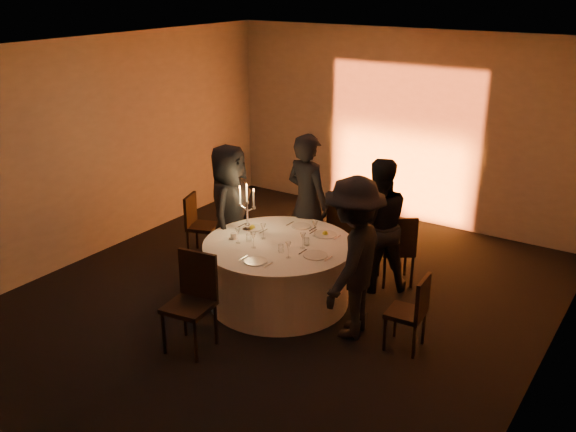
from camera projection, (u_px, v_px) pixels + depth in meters
The scene contains 33 objects.
floor at pixel (279, 301), 7.84m from camera, with size 7.00×7.00×0.00m, color black.
ceiling at pixel (278, 49), 6.78m from camera, with size 7.00×7.00×0.00m, color silver.
wall_back at pixel (403, 127), 10.04m from camera, with size 7.00×7.00×0.00m, color #9E9993.
wall_front at pixel (4, 311), 4.57m from camera, with size 7.00×7.00×0.00m, color #9E9993.
wall_left at pixel (99, 148), 8.85m from camera, with size 7.00×7.00×0.00m, color #9E9993.
wall_right at pixel (554, 241), 5.77m from camera, with size 7.00×7.00×0.00m, color #9E9993.
uplighter_fixture at pixel (390, 219), 10.32m from camera, with size 0.25×0.12×0.10m, color black.
banquet_table at pixel (279, 273), 7.70m from camera, with size 1.80×1.80×0.77m.
chair_left at pixel (198, 222), 9.00m from camera, with size 0.49×0.49×0.87m.
chair_back_left at pixel (345, 221), 8.83m from camera, with size 0.44×0.44×0.99m.
chair_back_right at pixel (398, 246), 8.07m from camera, with size 0.58×0.58×0.95m.
chair_right at pixel (412, 309), 6.68m from camera, with size 0.40×0.40×0.85m.
chair_front at pixel (193, 295), 6.72m from camera, with size 0.52×0.52×1.05m.
guest_left at pixel (230, 211), 8.29m from camera, with size 0.86×0.56×1.76m, color black.
guest_back_left at pixel (307, 203), 8.42m from camera, with size 0.68×0.45×1.86m, color black.
guest_back_right at pixel (377, 225), 7.89m from camera, with size 0.83×0.65×1.70m, color black.
guest_right at pixel (353, 258), 6.85m from camera, with size 1.17×0.67×1.81m, color black.
plate_left at pixel (252, 227), 7.99m from camera, with size 0.36×0.25×0.08m.
plate_back_left at pixel (301, 226), 8.05m from camera, with size 0.35×0.24×0.01m.
plate_back_right at pixel (325, 234), 7.80m from camera, with size 0.35×0.28×0.08m.
plate_right at pixel (315, 255), 7.23m from camera, with size 0.36×0.28×0.01m.
plate_front at pixel (256, 261), 7.07m from camera, with size 0.36×0.26×0.01m.
coffee_cup at pixel (233, 236), 7.70m from camera, with size 0.11×0.11×0.07m.
candelabra at pixel (247, 214), 7.87m from camera, with size 0.26×0.12×0.62m.
wine_glass_a at pixel (263, 228), 7.65m from camera, with size 0.07×0.07×0.19m.
wine_glass_b at pixel (253, 237), 7.39m from camera, with size 0.07×0.07×0.19m.
wine_glass_c at pixel (288, 247), 7.13m from camera, with size 0.07×0.07×0.19m.
wine_glass_d at pixel (315, 226), 7.72m from camera, with size 0.07×0.07×0.19m.
wine_glass_e at pixel (238, 232), 7.52m from camera, with size 0.07×0.07×0.19m.
wine_glass_f at pixel (303, 237), 7.38m from camera, with size 0.07×0.07×0.19m.
tumbler_a at pixel (249, 238), 7.61m from camera, with size 0.07×0.07×0.09m, color white.
tumbler_b at pixel (281, 249), 7.31m from camera, with size 0.07×0.07×0.09m, color white.
tumbler_c at pixel (307, 241), 7.50m from camera, with size 0.07×0.07×0.09m, color white.
Camera 1 is at (3.91, -5.76, 3.76)m, focal length 40.00 mm.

